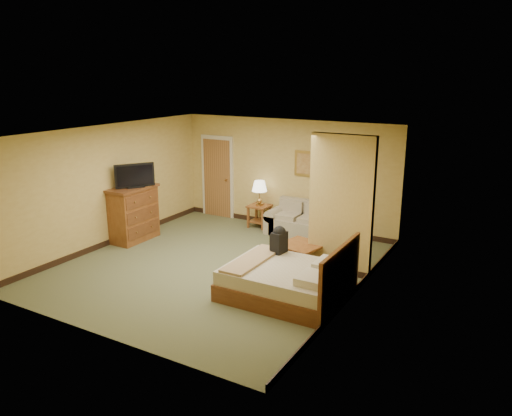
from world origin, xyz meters
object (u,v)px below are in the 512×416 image
Objects in this scene: coffee_table at (301,251)px; bed at (289,281)px; loveseat at (301,224)px; dresser at (134,213)px.

bed is (0.37, -1.29, -0.06)m from coffee_table.
bed is at bearing -68.83° from loveseat.
dresser is 0.63× the size of bed.
coffee_table is at bearing -65.40° from loveseat.
coffee_table is (0.83, -1.82, 0.09)m from loveseat.
bed is at bearing -12.49° from dresser.
coffee_table is at bearing 4.92° from dresser.
dresser is at bearing -175.08° from coffee_table.
loveseat is 3.79m from dresser.
dresser reaches higher than loveseat.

